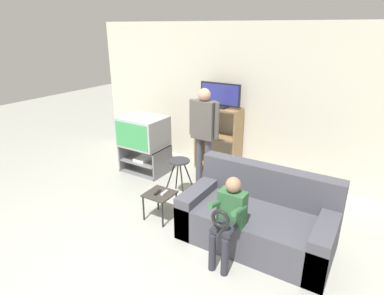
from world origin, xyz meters
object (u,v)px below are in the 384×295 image
(snack_table, at_px, (160,197))
(television_main, at_px, (143,131))
(tv_stand, at_px, (145,158))
(television_flat, at_px, (220,96))
(remote_control_black, at_px, (158,192))
(remote_control_white, at_px, (164,193))
(couch, at_px, (258,219))
(media_shelf, at_px, (218,138))
(folding_stool, at_px, (179,167))
(person_seated_child, at_px, (229,215))
(person_standing_adult, at_px, (204,128))

(snack_table, bearing_deg, television_main, 136.88)
(tv_stand, bearing_deg, television_flat, 34.84)
(television_flat, bearing_deg, remote_control_black, -88.72)
(remote_control_white, bearing_deg, couch, 5.29)
(media_shelf, relative_size, snack_table, 3.04)
(tv_stand, relative_size, television_main, 1.05)
(television_main, height_order, remote_control_black, television_main)
(folding_stool, distance_m, remote_control_black, 0.68)
(media_shelf, height_order, remote_control_black, media_shelf)
(remote_control_white, bearing_deg, media_shelf, 90.50)
(folding_stool, distance_m, remote_control_white, 0.66)
(tv_stand, relative_size, couch, 0.46)
(television_flat, xyz_separation_m, person_seated_child, (1.24, -2.18, -0.78))
(television_flat, height_order, person_standing_adult, person_standing_adult)
(tv_stand, relative_size, remote_control_white, 5.70)
(tv_stand, bearing_deg, remote_control_white, -41.22)
(tv_stand, xyz_separation_m, folding_stool, (1.06, -0.45, 0.24))
(television_main, distance_m, couch, 2.71)
(media_shelf, distance_m, person_standing_adult, 0.77)
(snack_table, bearing_deg, person_standing_adult, 90.82)
(couch, bearing_deg, snack_table, -169.75)
(television_main, distance_m, folding_stool, 1.21)
(tv_stand, bearing_deg, media_shelf, 36.11)
(folding_stool, height_order, remote_control_black, folding_stool)
(tv_stand, bearing_deg, couch, -19.22)
(couch, relative_size, person_standing_adult, 1.10)
(media_shelf, height_order, couch, media_shelf)
(television_flat, height_order, couch, television_flat)
(television_main, xyz_separation_m, couch, (2.52, -0.88, -0.47))
(remote_control_black, relative_size, couch, 0.08)
(television_flat, distance_m, person_standing_adult, 0.76)
(media_shelf, relative_size, person_seated_child, 1.16)
(television_flat, bearing_deg, person_seated_child, -60.34)
(television_main, xyz_separation_m, remote_control_white, (1.25, -1.09, -0.36))
(tv_stand, height_order, snack_table, tv_stand)
(folding_stool, bearing_deg, couch, -16.29)
(tv_stand, distance_m, television_flat, 1.76)
(snack_table, xyz_separation_m, couch, (1.32, 0.24, -0.03))
(television_main, bearing_deg, couch, -19.34)
(snack_table, height_order, person_seated_child, person_seated_child)
(person_standing_adult, bearing_deg, remote_control_black, -90.42)
(person_standing_adult, bearing_deg, tv_stand, -173.87)
(television_flat, height_order, folding_stool, television_flat)
(remote_control_black, distance_m, couch, 1.37)
(person_standing_adult, relative_size, person_seated_child, 1.60)
(media_shelf, distance_m, remote_control_white, 1.88)
(person_seated_child, bearing_deg, folding_stool, 143.35)
(person_seated_child, bearing_deg, snack_table, 165.71)
(remote_control_black, height_order, remote_control_white, same)
(remote_control_black, bearing_deg, remote_control_white, 18.96)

